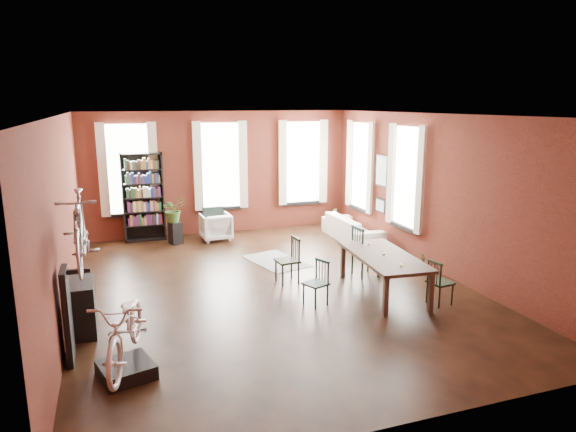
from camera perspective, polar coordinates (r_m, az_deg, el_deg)
name	(u,v)px	position (r m, az deg, el deg)	size (l,w,h in m)	color
room	(274,170)	(9.91, -1.58, 5.11)	(9.00, 9.04, 3.22)	black
dining_table	(383,274)	(9.53, 10.52, -6.36)	(0.97, 2.13, 0.73)	#4B3A2D
dining_chair_a	(316,283)	(8.85, 3.09, -7.48)	(0.36, 0.36, 0.78)	#1C3E3E
dining_chair_b	(287,261)	(9.88, -0.09, -4.97)	(0.41, 0.41, 0.89)	black
dining_chair_c	(440,282)	(9.25, 16.56, -7.06)	(0.36, 0.36, 0.79)	black
dining_chair_d	(366,251)	(10.39, 8.63, -3.86)	(0.47, 0.47, 1.02)	#1C3E3E
bookshelf	(143,197)	(13.27, -15.78, 2.00)	(1.00, 0.32, 2.20)	black
white_armchair	(216,225)	(13.10, -8.03, -1.04)	(0.72, 0.68, 0.74)	silver
cream_sofa	(352,224)	(13.04, 7.16, -0.91)	(2.08, 0.61, 0.81)	beige
striped_rug	(276,261)	(11.31, -1.33, -5.02)	(0.93, 1.49, 0.01)	black
bike_trainer	(126,370)	(7.10, -17.54, -15.99)	(0.63, 0.63, 0.18)	black
bike_wall_rack	(67,316)	(7.51, -23.31, -10.14)	(0.16, 0.60, 1.30)	black
console_table	(82,307)	(8.43, -21.95, -9.38)	(0.40, 0.80, 0.80)	black
plant_stand	(175,233)	(12.93, -12.40, -1.85)	(0.27, 0.27, 0.54)	black
plant_by_sofa	(331,225)	(14.06, 4.82, -1.00)	(0.34, 0.61, 0.27)	#2C5823
plant_small	(422,266)	(11.13, 14.71, -5.41)	(0.20, 0.37, 0.13)	#2B5A24
bicycle_floor	(124,297)	(6.70, -17.76, -8.54)	(0.62, 0.94, 1.78)	silver
bicycle_hung	(78,205)	(7.08, -22.32, 1.15)	(0.47, 1.00, 1.66)	#A5A8AD
plant_on_stand	(173,212)	(12.83, -12.61, 0.42)	(0.57, 0.64, 0.50)	#355C25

